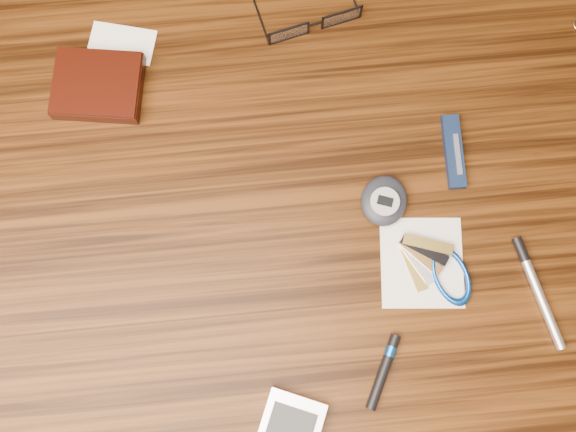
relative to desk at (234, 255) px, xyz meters
name	(u,v)px	position (x,y,z in m)	size (l,w,h in m)	color
ground	(257,294)	(0.00, 0.00, -0.65)	(3.80, 3.80, 0.00)	#472814
desk	(234,255)	(0.00, 0.00, 0.00)	(1.00, 0.70, 0.75)	#3C1F09
wallet_and_card	(98,85)	(-0.14, 0.21, 0.11)	(0.13, 0.14, 0.02)	black
eyeglasses	(313,21)	(0.13, 0.27, 0.11)	(0.15, 0.15, 0.03)	black
pedometer	(384,201)	(0.19, 0.03, 0.11)	(0.07, 0.08, 0.03)	black
notepad_keys	(436,268)	(0.24, -0.05, 0.11)	(0.12, 0.12, 0.01)	white
pocket_knife	(454,152)	(0.28, 0.08, 0.11)	(0.02, 0.09, 0.01)	#111E3B
silver_pen	(535,284)	(0.35, -0.08, 0.11)	(0.04, 0.13, 0.01)	silver
black_blue_pen	(384,369)	(0.17, -0.16, 0.11)	(0.05, 0.08, 0.01)	black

